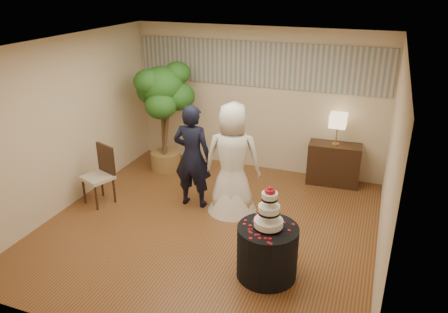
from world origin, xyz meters
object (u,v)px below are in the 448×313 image
at_px(ficus_tree, 163,117).
at_px(side_chair, 97,176).
at_px(wedding_cake, 269,208).
at_px(groom, 192,156).
at_px(cake_table, 267,252).
at_px(bride, 233,159).
at_px(table_lamp, 337,129).
at_px(console, 334,164).

bearing_deg(ficus_tree, side_chair, -104.03).
xyz_separation_m(wedding_cake, side_chair, (-3.22, 0.90, -0.50)).
height_order(groom, side_chair, groom).
distance_m(cake_table, ficus_tree, 3.87).
xyz_separation_m(bride, cake_table, (1.00, -1.46, -0.57)).
xyz_separation_m(cake_table, table_lamp, (0.43, 3.08, 0.72)).
distance_m(groom, table_lamp, 2.70).
bearing_deg(wedding_cake, ficus_tree, 137.75).
height_order(cake_table, side_chair, side_chair).
relative_size(groom, bride, 0.95).
bearing_deg(groom, table_lamp, -144.51).
relative_size(cake_table, side_chair, 0.77).
bearing_deg(bride, side_chair, 1.16).
height_order(cake_table, ficus_tree, ficus_tree).
xyz_separation_m(groom, ficus_tree, (-1.12, 1.13, 0.21)).
bearing_deg(console, ficus_tree, -173.99).
bearing_deg(groom, side_chair, 16.41).
bearing_deg(table_lamp, console, 0.00).
bearing_deg(side_chair, table_lamp, 51.46).
distance_m(console, ficus_tree, 3.36).
relative_size(console, side_chair, 0.93).
bearing_deg(wedding_cake, side_chair, 164.48).
xyz_separation_m(groom, wedding_cake, (1.69, -1.42, 0.12)).
bearing_deg(wedding_cake, table_lamp, 81.97).
xyz_separation_m(groom, console, (2.12, 1.66, -0.49)).
distance_m(cake_table, table_lamp, 3.20).
bearing_deg(console, groom, -145.23).
xyz_separation_m(cake_table, wedding_cake, (0.00, 0.00, 0.65)).
bearing_deg(cake_table, side_chair, 164.48).
relative_size(groom, wedding_cake, 3.07).
relative_size(bride, ficus_tree, 0.85).
distance_m(groom, bride, 0.69).
height_order(bride, cake_table, bride).
xyz_separation_m(cake_table, ficus_tree, (-2.81, 2.55, 0.74)).
height_order(console, table_lamp, table_lamp).
distance_m(bride, wedding_cake, 1.77).
bearing_deg(console, cake_table, -101.28).
bearing_deg(table_lamp, groom, -141.97).
bearing_deg(cake_table, ficus_tree, 137.75).
distance_m(table_lamp, ficus_tree, 3.29).
bearing_deg(groom, console, -144.51).
bearing_deg(table_lamp, ficus_tree, -170.73).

